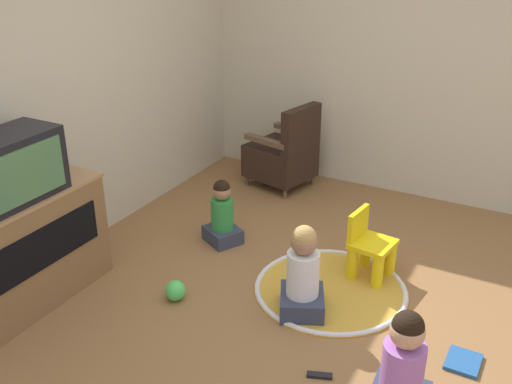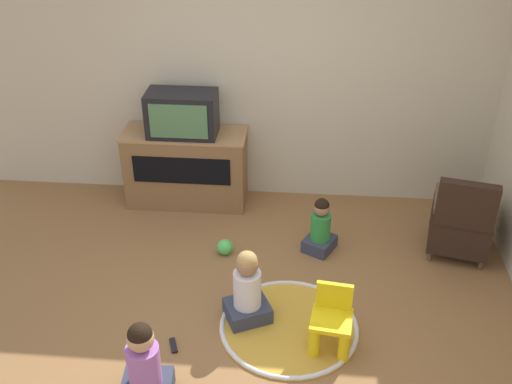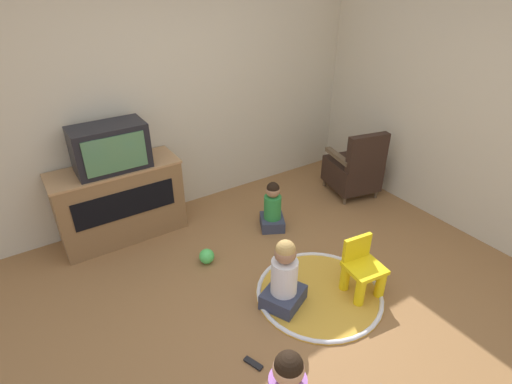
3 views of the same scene
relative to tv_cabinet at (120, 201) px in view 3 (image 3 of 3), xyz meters
name	(u,v)px [view 3 (image 3 of 3)]	position (x,y,z in m)	size (l,w,h in m)	color
ground_plane	(287,312)	(0.77, -1.82, -0.41)	(30.00, 30.00, 0.00)	olive
wall_back	(142,97)	(0.47, 0.31, 0.93)	(5.41, 0.12, 2.68)	beige
tv_cabinet	(120,201)	(0.00, 0.00, 0.00)	(1.24, 0.48, 0.79)	brown
television	(110,147)	(0.00, -0.03, 0.60)	(0.68, 0.38, 0.44)	black
black_armchair	(354,169)	(2.64, -0.68, -0.08)	(0.63, 0.68, 0.85)	brown
yellow_kid_chair	(362,272)	(1.46, -1.98, -0.19)	(0.34, 0.33, 0.52)	yellow
play_mat	(319,293)	(1.14, -1.81, -0.40)	(1.11, 1.11, 0.04)	gold
child_watching_left	(284,278)	(0.80, -1.73, -0.13)	(0.43, 0.41, 0.66)	#33384C
child_watching_center	(273,208)	(1.38, -0.75, -0.17)	(0.35, 0.36, 0.55)	#33384C
toy_ball	(207,256)	(0.51, -0.89, -0.34)	(0.15, 0.15, 0.15)	#4CCC59
remote_control	(253,363)	(0.27, -2.09, -0.40)	(0.09, 0.16, 0.02)	black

